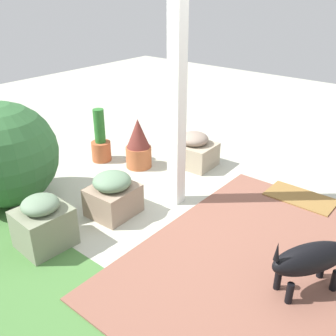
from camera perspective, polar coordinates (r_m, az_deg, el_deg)
ground_plane at (r=3.57m, az=2.37°, el=-6.54°), size 12.00×12.00×0.00m
brick_path at (r=3.04m, az=14.43°, el=-13.84°), size 1.80×2.40×0.02m
porch_pillar at (r=3.31m, az=1.36°, el=11.73°), size 0.12×0.12×2.21m
stone_planter_nearest at (r=4.40m, az=3.88°, el=2.62°), size 0.49×0.42×0.40m
stone_planter_mid at (r=3.48m, az=-8.24°, el=-3.96°), size 0.39×0.43×0.41m
stone_planter_far at (r=3.19m, az=-18.14°, el=-7.90°), size 0.38×0.42×0.45m
round_shrub at (r=3.83m, az=-23.30°, el=1.87°), size 0.98×0.98×0.98m
terracotta_pot_tall at (r=4.56m, az=-10.05°, el=3.75°), size 0.23×0.23×0.63m
terracotta_pot_spiky at (r=4.32m, az=-4.46°, el=3.53°), size 0.29×0.29×0.58m
dog at (r=2.77m, az=21.41°, el=-12.20°), size 0.49×0.67×0.49m
doormat at (r=3.97m, az=19.20°, el=-4.29°), size 0.65×0.36×0.03m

